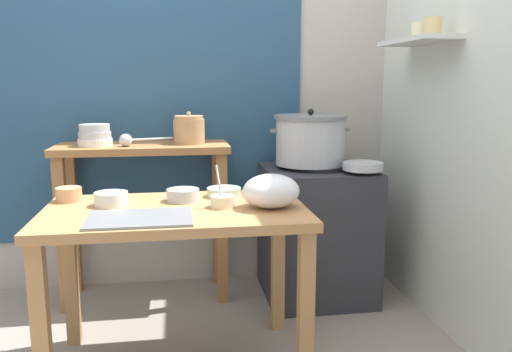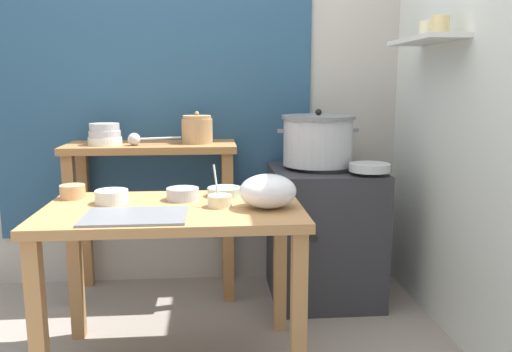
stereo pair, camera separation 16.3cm
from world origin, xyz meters
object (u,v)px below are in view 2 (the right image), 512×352
object	(u,v)px
stove_block	(323,233)
clay_pot	(197,129)
ladle	(137,139)
plastic_bag	(268,191)
bowl_stack_enamel	(105,135)
prep_bowl_4	(73,191)
serving_tray	(135,216)
back_shelf_table	(153,181)
prep_bowl_0	(224,191)
prep_bowl_3	(220,200)
prep_table	(174,232)
prep_bowl_2	(112,196)
steamer_pot	(318,140)
prep_bowl_1	(183,193)
wide_pan	(370,167)

from	to	relation	value
stove_block	clay_pot	bearing A→B (deg)	169.77
ladle	plastic_bag	distance (m)	1.02
clay_pot	bowl_stack_enamel	world-z (taller)	clay_pot
prep_bowl_4	serving_tray	bearing A→B (deg)	-48.13
ladle	serving_tray	world-z (taller)	ladle
back_shelf_table	prep_bowl_0	world-z (taller)	back_shelf_table
back_shelf_table	bowl_stack_enamel	bearing A→B (deg)	-172.80
bowl_stack_enamel	serving_tray	world-z (taller)	bowl_stack_enamel
prep_bowl_0	prep_bowl_3	xyz separation A→B (m)	(-0.03, -0.21, 0.01)
prep_table	prep_bowl_2	world-z (taller)	prep_bowl_2
back_shelf_table	clay_pot	world-z (taller)	clay_pot
prep_bowl_2	serving_tray	bearing A→B (deg)	-62.05
bowl_stack_enamel	ladle	bearing A→B (deg)	-16.31
bowl_stack_enamel	plastic_bag	xyz separation A→B (m)	(0.83, -0.83, -0.16)
prep_table	back_shelf_table	xyz separation A→B (m)	(-0.18, 0.80, 0.07)
ladle	prep_bowl_4	bearing A→B (deg)	-113.23
prep_bowl_3	prep_bowl_4	bearing A→B (deg)	161.64
prep_table	stove_block	distance (m)	1.07
prep_bowl_2	prep_bowl_0	bearing A→B (deg)	12.03
prep_table	plastic_bag	xyz separation A→B (m)	(0.40, -0.06, 0.18)
serving_tray	prep_bowl_0	bearing A→B (deg)	45.33
prep_bowl_4	steamer_pot	bearing A→B (deg)	21.75
back_shelf_table	prep_bowl_3	world-z (taller)	back_shelf_table
serving_tray	prep_bowl_1	world-z (taller)	prep_bowl_1
clay_pot	prep_bowl_1	distance (m)	0.72
prep_table	stove_block	bearing A→B (deg)	39.90
serving_tray	prep_bowl_1	bearing A→B (deg)	60.34
prep_table	prep_bowl_3	bearing A→B (deg)	-5.74
prep_table	bowl_stack_enamel	size ratio (longest dim) A/B	5.92
stove_block	prep_bowl_2	size ratio (longest dim) A/B	5.46
bowl_stack_enamel	prep_bowl_0	bearing A→B (deg)	-41.61
prep_table	bowl_stack_enamel	world-z (taller)	bowl_stack_enamel
prep_bowl_3	stove_block	bearing A→B (deg)	48.77
steamer_pot	prep_bowl_3	world-z (taller)	steamer_pot
plastic_bag	prep_bowl_2	world-z (taller)	plastic_bag
prep_table	prep_bowl_0	xyz separation A→B (m)	(0.22, 0.19, 0.13)
back_shelf_table	stove_block	world-z (taller)	back_shelf_table
prep_table	prep_bowl_4	xyz separation A→B (m)	(-0.47, 0.20, 0.14)
back_shelf_table	prep_bowl_4	distance (m)	0.67
serving_tray	prep_bowl_0	size ratio (longest dim) A/B	2.53
prep_table	serving_tray	bearing A→B (deg)	-128.62
bowl_stack_enamel	wide_pan	distance (m)	1.47
wide_pan	prep_bowl_3	size ratio (longest dim) A/B	1.21
steamer_pot	prep_bowl_3	xyz separation A→B (m)	(-0.57, -0.71, -0.17)
prep_bowl_4	ladle	bearing A→B (deg)	66.77
serving_tray	prep_bowl_3	xyz separation A→B (m)	(0.33, 0.15, 0.02)
serving_tray	prep_bowl_4	distance (m)	0.50
serving_tray	prep_bowl_0	distance (m)	0.51
serving_tray	prep_bowl_2	distance (m)	0.29
back_shelf_table	prep_bowl_1	world-z (taller)	back_shelf_table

